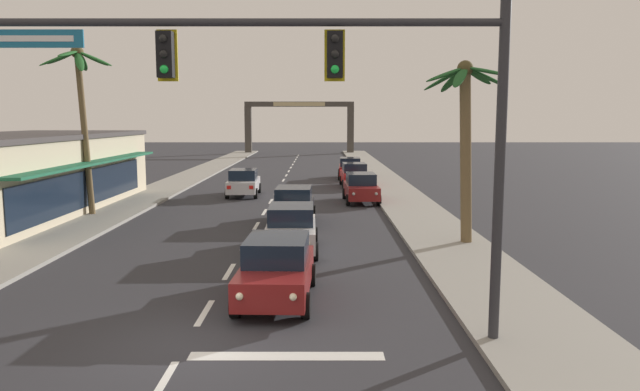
{
  "coord_description": "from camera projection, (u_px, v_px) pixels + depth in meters",
  "views": [
    {
      "loc": [
        2.89,
        -12.21,
        4.82
      ],
      "look_at": [
        2.97,
        8.0,
        2.2
      ],
      "focal_mm": 33.35,
      "sensor_mm": 36.0,
      "label": 1
    }
  ],
  "objects": [
    {
      "name": "storefront_strip_left",
      "position": [
        11.0,
        175.0,
        29.46
      ],
      "size": [
        8.39,
        20.0,
        4.06
      ],
      "color": "beige",
      "rests_on": "ground"
    },
    {
      "name": "sidewalk_left",
      "position": [
        123.0,
        206.0,
        32.51
      ],
      "size": [
        3.2,
        110.0,
        0.14
      ],
      "primitive_type": "cube",
      "color": "gray",
      "rests_on": "ground"
    },
    {
      "name": "sedan_oncoming_far",
      "position": [
        241.0,
        182.0,
        37.23
      ],
      "size": [
        2.04,
        4.49,
        1.68
      ],
      "color": "silver",
      "rests_on": "ground"
    },
    {
      "name": "sedan_parked_mid_kerb",
      "position": [
        352.0,
        175.0,
        42.32
      ],
      "size": [
        2.05,
        4.49,
        1.68
      ],
      "color": "red",
      "rests_on": "ground"
    },
    {
      "name": "traffic_signal_mast",
      "position": [
        343.0,
        94.0,
        12.13
      ],
      "size": [
        10.54,
        0.41,
        7.35
      ],
      "color": "#2D2D33",
      "rests_on": "ground"
    },
    {
      "name": "sedan_third_in_queue",
      "position": [
        289.0,
        228.0,
        21.62
      ],
      "size": [
        1.99,
        4.47,
        1.68
      ],
      "color": "silver",
      "rests_on": "ground"
    },
    {
      "name": "sedan_parked_far_kerb",
      "position": [
        359.0,
        187.0,
        34.45
      ],
      "size": [
        2.05,
        4.49,
        1.68
      ],
      "color": "maroon",
      "rests_on": "ground"
    },
    {
      "name": "palm_left_second",
      "position": [
        78.0,
        91.0,
        28.6
      ],
      "size": [
        3.62,
        3.67,
        8.29
      ],
      "color": "brown",
      "rests_on": "ground"
    },
    {
      "name": "sedan_parked_nearest_kerb",
      "position": [
        348.0,
        168.0,
        48.16
      ],
      "size": [
        2.08,
        4.5,
        1.68
      ],
      "color": "maroon",
      "rests_on": "ground"
    },
    {
      "name": "sedan_fifth_in_queue",
      "position": [
        291.0,
        205.0,
        27.43
      ],
      "size": [
        2.02,
        4.48,
        1.68
      ],
      "color": "black",
      "rests_on": "ground"
    },
    {
      "name": "ground_plane",
      "position": [
        183.0,
        345.0,
        12.71
      ],
      "size": [
        220.0,
        220.0,
        0.0
      ],
      "primitive_type": "plane",
      "color": "#2D2D33"
    },
    {
      "name": "sidewalk_right",
      "position": [
        407.0,
        206.0,
        32.57
      ],
      "size": [
        3.2,
        110.0,
        0.14
      ],
      "primitive_type": "cube",
      "color": "gray",
      "rests_on": "ground"
    },
    {
      "name": "sedan_lead_at_stop_bar",
      "position": [
        274.0,
        269.0,
        15.8
      ],
      "size": [
        2.07,
        4.5,
        1.68
      ],
      "color": "maroon",
      "rests_on": "ground"
    },
    {
      "name": "town_gateway_arch",
      "position": [
        297.0,
        120.0,
        82.73
      ],
      "size": [
        15.2,
        0.9,
        7.17
      ],
      "color": "#423D38",
      "rests_on": "ground"
    },
    {
      "name": "lane_markings",
      "position": [
        272.0,
        209.0,
        31.88
      ],
      "size": [
        4.28,
        86.61,
        0.01
      ],
      "color": "silver",
      "rests_on": "ground"
    },
    {
      "name": "palm_right_second",
      "position": [
        463.0,
        123.0,
        22.18
      ],
      "size": [
        3.2,
        2.95,
        6.96
      ],
      "color": "brown",
      "rests_on": "ground"
    }
  ]
}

